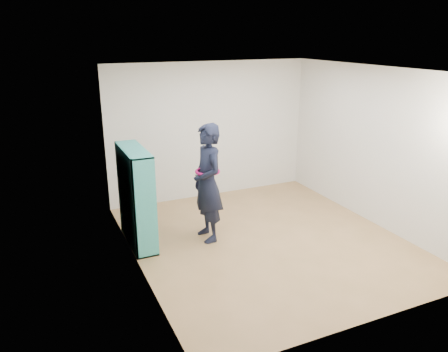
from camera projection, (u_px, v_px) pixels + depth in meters
name	position (u px, v px, depth m)	size (l,w,h in m)	color
floor	(266.00, 240.00, 6.83)	(4.50, 4.50, 0.00)	olive
ceiling	(272.00, 70.00, 6.02)	(4.50, 4.50, 0.00)	white
wall_left	(134.00, 178.00, 5.64)	(0.02, 4.50, 2.60)	silver
wall_right	(374.00, 147.00, 7.20)	(0.02, 4.50, 2.60)	silver
wall_back	(210.00, 131.00, 8.37)	(4.00, 0.02, 2.60)	silver
wall_front	(378.00, 216.00, 4.47)	(4.00, 0.02, 2.60)	silver
bookshelf	(135.00, 198.00, 6.54)	(0.33, 1.12, 1.49)	teal
person	(208.00, 183.00, 6.62)	(0.45, 0.68, 1.83)	black
smartphone	(197.00, 175.00, 6.59)	(0.03, 0.10, 0.14)	silver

